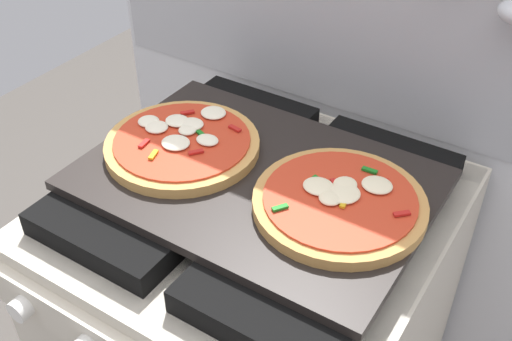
{
  "coord_description": "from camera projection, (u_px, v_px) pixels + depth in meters",
  "views": [
    {
      "loc": [
        0.41,
        -0.64,
        1.51
      ],
      "look_at": [
        0.0,
        0.0,
        0.93
      ],
      "focal_mm": 42.96,
      "sensor_mm": 36.0,
      "label": 1
    }
  ],
  "objects": [
    {
      "name": "pizza_left",
      "position": [
        182.0,
        143.0,
        1.01
      ],
      "size": [
        0.26,
        0.26,
        0.03
      ],
      "color": "tan",
      "rests_on": "baking_tray"
    },
    {
      "name": "kitchen_backsplash",
      "position": [
        344.0,
        141.0,
        1.27
      ],
      "size": [
        1.1,
        0.09,
        1.55
      ],
      "color": "silver",
      "rests_on": "ground_plane"
    },
    {
      "name": "baking_tray",
      "position": [
        256.0,
        179.0,
        0.97
      ],
      "size": [
        0.54,
        0.38,
        0.02
      ],
      "primitive_type": "cube",
      "color": "black",
      "rests_on": "stove"
    },
    {
      "name": "pizza_right",
      "position": [
        340.0,
        201.0,
        0.9
      ],
      "size": [
        0.26,
        0.26,
        0.03
      ],
      "color": "#C18947",
      "rests_on": "baking_tray"
    }
  ]
}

